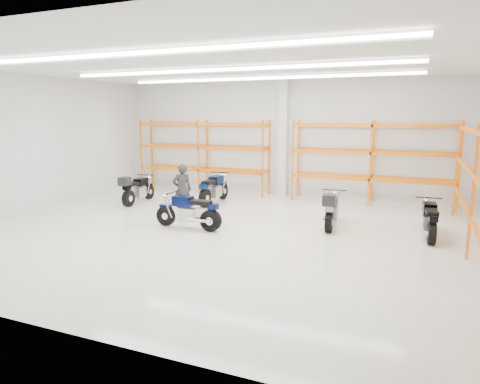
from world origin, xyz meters
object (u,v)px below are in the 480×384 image
at_px(motorcycle_back_a, 136,190).
at_px(standing_man, 182,190).
at_px(motorcycle_back_c, 331,210).
at_px(motorcycle_back_b, 213,190).
at_px(motorcycle_back_d, 429,221).
at_px(structural_column, 283,139).
at_px(motorcycle_main, 191,212).

bearing_deg(motorcycle_back_a, standing_man, -21.49).
distance_m(motorcycle_back_c, standing_man, 4.70).
height_order(motorcycle_back_b, motorcycle_back_d, motorcycle_back_b).
distance_m(motorcycle_back_c, structural_column, 5.36).
xyz_separation_m(motorcycle_back_a, standing_man, (2.49, -0.98, 0.32)).
bearing_deg(motorcycle_back_a, motorcycle_back_b, 23.30).
xyz_separation_m(motorcycle_back_a, structural_column, (4.42, 3.62, 1.73)).
relative_size(motorcycle_back_a, motorcycle_back_d, 1.04).
bearing_deg(standing_man, motorcycle_main, 84.16).
height_order(standing_man, structural_column, structural_column).
relative_size(motorcycle_main, motorcycle_back_d, 1.04).
height_order(motorcycle_back_d, structural_column, structural_column).
height_order(motorcycle_back_a, structural_column, structural_column).
xyz_separation_m(motorcycle_back_a, motorcycle_back_b, (2.56, 1.10, -0.01)).
bearing_deg(standing_man, structural_column, -156.76).
height_order(motorcycle_back_b, standing_man, standing_man).
relative_size(motorcycle_back_a, structural_column, 0.47).
distance_m(motorcycle_back_b, standing_man, 2.11).
bearing_deg(motorcycle_main, standing_man, 128.11).
distance_m(motorcycle_back_a, standing_man, 2.69).
relative_size(motorcycle_main, structural_column, 0.46).
height_order(motorcycle_back_c, motorcycle_back_d, motorcycle_back_c).
xyz_separation_m(motorcycle_main, motorcycle_back_b, (-0.97, 3.41, 0.03)).
xyz_separation_m(motorcycle_back_c, standing_man, (-4.68, -0.33, 0.31)).
distance_m(motorcycle_back_a, structural_column, 5.97).
bearing_deg(motorcycle_back_a, motorcycle_main, -33.18).
xyz_separation_m(standing_man, structural_column, (1.93, 4.60, 1.41)).
bearing_deg(motorcycle_back_c, structural_column, 122.74).
relative_size(motorcycle_main, motorcycle_back_c, 0.98).
bearing_deg(motorcycle_back_b, motorcycle_back_a, -156.70).
xyz_separation_m(motorcycle_main, motorcycle_back_a, (-3.53, 2.31, 0.04)).
xyz_separation_m(motorcycle_main, motorcycle_back_d, (6.21, 1.60, -0.02)).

